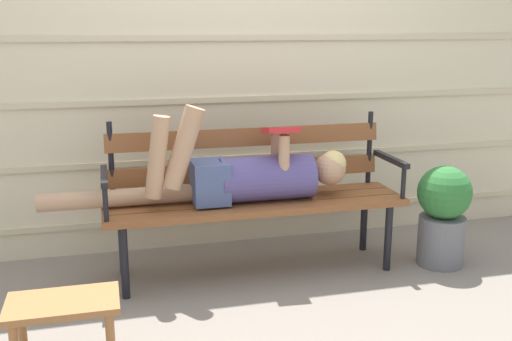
% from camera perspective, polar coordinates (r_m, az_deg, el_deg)
% --- Properties ---
extents(ground_plane, '(12.00, 12.00, 0.00)m').
position_cam_1_polar(ground_plane, '(3.46, 0.80, -10.84)').
color(ground_plane, gray).
extents(house_siding, '(4.69, 0.08, 2.33)m').
position_cam_1_polar(house_siding, '(3.88, -2.10, 9.74)').
color(house_siding, beige).
rests_on(house_siding, ground).
extents(park_bench, '(1.75, 0.46, 0.91)m').
position_cam_1_polar(park_bench, '(3.52, -0.27, -1.78)').
color(park_bench, brown).
rests_on(park_bench, ground).
extents(reclining_person, '(1.76, 0.26, 0.58)m').
position_cam_1_polar(reclining_person, '(3.41, -1.33, -0.42)').
color(reclining_person, '#514784').
extents(footstool, '(0.46, 0.28, 0.33)m').
position_cam_1_polar(footstool, '(2.67, -17.95, -12.96)').
color(footstool, '#9E6638').
rests_on(footstool, ground).
extents(potted_plant, '(0.32, 0.32, 0.62)m').
position_cam_1_polar(potted_plant, '(3.79, 17.47, -3.86)').
color(potted_plant, slate).
rests_on(potted_plant, ground).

